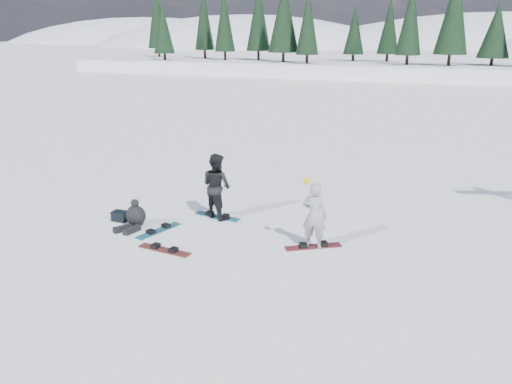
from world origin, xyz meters
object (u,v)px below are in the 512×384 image
snowboard_loose_b (165,250)px  snowboarder_man (217,186)px  snowboarder_woman (314,215)px  seated_rider (135,217)px  gear_bag (120,216)px  snowboard_loose_a (159,231)px

snowboard_loose_b → snowboarder_man: bearing=90.5°
snowboarder_woman → seated_rider: bearing=7.0°
seated_rider → snowboard_loose_b: seated_rider is taller
gear_bag → snowboard_loose_a: gear_bag is taller
snowboard_loose_b → snowboard_loose_a: bearing=133.2°
snowboarder_man → gear_bag: size_ratio=4.40×
seated_rider → gear_bag: (-0.70, 0.25, -0.17)m
snowboard_loose_b → snowboarder_woman: bearing=29.6°
seated_rider → snowboard_loose_a: size_ratio=0.71×
snowboarder_man → seated_rider: (-1.86, -1.58, -0.67)m
snowboarder_man → snowboard_loose_a: (-1.07, -1.62, -0.98)m
seated_rider → snowboard_loose_a: bearing=18.6°
snowboarder_man → snowboard_loose_b: (-0.23, -2.70, -0.98)m
seated_rider → snowboarder_man: bearing=61.7°
snowboarder_man → gear_bag: 3.00m
snowboarder_woman → snowboard_loose_a: 4.47m
snowboarder_man → snowboard_loose_a: snowboarder_man is taller
snowboarder_man → snowboard_loose_b: snowboarder_man is taller
seated_rider → snowboard_loose_b: (1.63, -1.11, -0.30)m
snowboarder_man → gear_bag: bearing=49.7°
seated_rider → snowboard_loose_a: seated_rider is taller
seated_rider → gear_bag: size_ratio=2.38×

